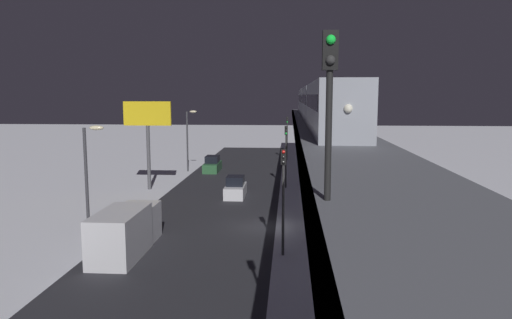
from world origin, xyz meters
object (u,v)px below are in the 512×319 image
Objects in this scene: sedan_white at (235,188)px; commercial_billboard at (148,122)px; traffic_light_mid at (286,147)px; traffic_light_near at (283,186)px; traffic_light_far at (287,132)px; sedan_green at (212,165)px; box_truck at (126,231)px; rail_signal at (330,86)px; subway_train at (317,102)px.

commercial_billboard is (9.16, -3.03, 6.03)m from sedan_white.
sedan_white is 0.63× the size of traffic_light_mid.
sedan_white is 17.36m from traffic_light_near.
traffic_light_far is 27.01m from commercial_billboard.
sedan_green is at bearing 50.03° from traffic_light_far.
traffic_light_mid is (-9.50, -21.40, 2.85)m from box_truck.
sedan_green is 0.74× the size of traffic_light_mid.
box_truck is (4.80, 16.55, 0.55)m from sedan_white.
box_truck is at bearing 1.10° from traffic_light_near.
traffic_light_far is 0.72× the size of commercial_billboard.
rail_signal reaches higher than traffic_light_mid.
rail_signal reaches higher than box_truck.
rail_signal is 0.62× the size of traffic_light_near.
sedan_white is 17.24m from box_truck.
traffic_light_far is (3.23, -18.37, -4.56)m from subway_train.
traffic_light_mid is (0.00, -21.22, 0.00)m from traffic_light_near.
traffic_light_mid is at bearing -90.00° from traffic_light_near.
subway_train is 13.73× the size of sedan_white.
rail_signal is 34.38m from sedan_white.
commercial_billboard reaches higher than traffic_light_mid.
traffic_light_far is (0.00, -21.22, 0.00)m from traffic_light_mid.
subway_train is at bearing -138.60° from traffic_light_mid.
sedan_green is 32.87m from traffic_light_near.
sedan_green is at bearing -90.36° from box_truck.
sedan_green is 15.67m from sedan_white.
sedan_green is at bearing -73.47° from traffic_light_near.
sedan_green is at bearing -47.42° from traffic_light_mid.
subway_train is at bearing -164.72° from commercial_billboard.
box_truck is (10.75, -16.12, -8.36)m from rail_signal.
commercial_billboard is at bearing 58.97° from traffic_light_far.
traffic_light_far is (0.00, -42.43, 0.00)m from traffic_light_near.
commercial_billboard is at bearing -67.06° from rail_signal.
rail_signal is 37.94m from traffic_light_mid.
rail_signal is 0.62× the size of traffic_light_mid.
box_truck is at bearing -106.18° from sedan_white.
traffic_light_near is 1.00× the size of traffic_light_far.
subway_train is 6.27m from traffic_light_mid.
traffic_light_far reaches higher than sedan_green.
sedan_green is at bearing -110.89° from commercial_billboard.
sedan_green is 0.74× the size of traffic_light_far.
subway_train reaches higher than commercial_billboard.
traffic_light_near is (1.25, -16.30, -5.51)m from rail_signal.
commercial_billboard reaches higher than box_truck.
traffic_light_far is at bearing -121.03° from commercial_billboard.
rail_signal reaches higher than subway_train.
box_truck is 9.92m from traffic_light_near.
traffic_light_near is at bearing -85.61° from rail_signal.
traffic_light_near reaches higher than sedan_green.
commercial_billboard is at bearing 161.67° from sedan_white.
sedan_white is at bearing 107.08° from sedan_green.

